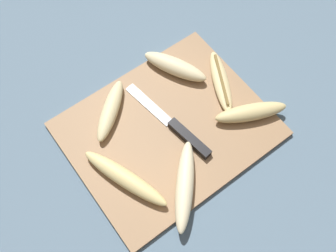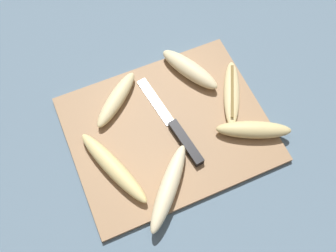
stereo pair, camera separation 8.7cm
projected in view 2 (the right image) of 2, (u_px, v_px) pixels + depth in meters
ground_plane at (168, 130)px, 0.89m from camera, size 4.00×4.00×0.00m
cutting_board at (168, 129)px, 0.88m from camera, size 0.43×0.35×0.01m
knife at (180, 135)px, 0.86m from camera, size 0.06×0.25×0.02m
banana_soft_right at (116, 99)px, 0.89m from camera, size 0.14×0.13×0.03m
banana_spotted_left at (254, 130)px, 0.85m from camera, size 0.17×0.11×0.03m
banana_golden_short at (113, 167)px, 0.82m from camera, size 0.11×0.21×0.03m
banana_cream_curved at (190, 69)px, 0.92m from camera, size 0.11×0.16×0.04m
banana_bright_far at (169, 188)px, 0.80m from camera, size 0.16×0.17×0.04m
banana_mellow_near at (232, 93)px, 0.90m from camera, size 0.11×0.17×0.02m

